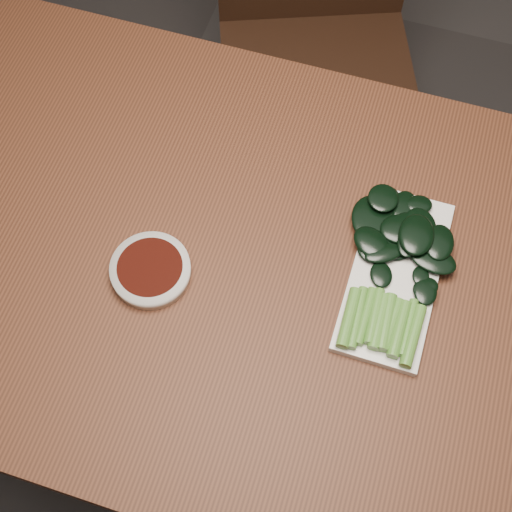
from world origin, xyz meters
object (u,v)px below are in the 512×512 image
object	(u,v)px
table	(278,288)
gai_lan	(395,263)
sauce_bowl	(151,270)
chair_far	(317,40)
serving_plate	(394,275)

from	to	relation	value
table	gai_lan	size ratio (longest dim) A/B	4.85
table	sauce_bowl	world-z (taller)	sauce_bowl
chair_far	gai_lan	distance (m)	0.77
chair_far	sauce_bowl	bearing A→B (deg)	-116.56
gai_lan	sauce_bowl	bearing A→B (deg)	-161.33
chair_far	serving_plate	size ratio (longest dim) A/B	3.09
chair_far	gai_lan	xyz separation A→B (m)	(0.28, -0.66, 0.29)
chair_far	serving_plate	bearing A→B (deg)	-88.51
chair_far	sauce_bowl	distance (m)	0.82
gai_lan	chair_far	bearing A→B (deg)	112.99
table	chair_far	size ratio (longest dim) A/B	1.57
table	gai_lan	bearing A→B (deg)	16.90
chair_far	sauce_bowl	world-z (taller)	chair_far
table	chair_far	bearing A→B (deg)	99.13
gai_lan	table	bearing A→B (deg)	-163.10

